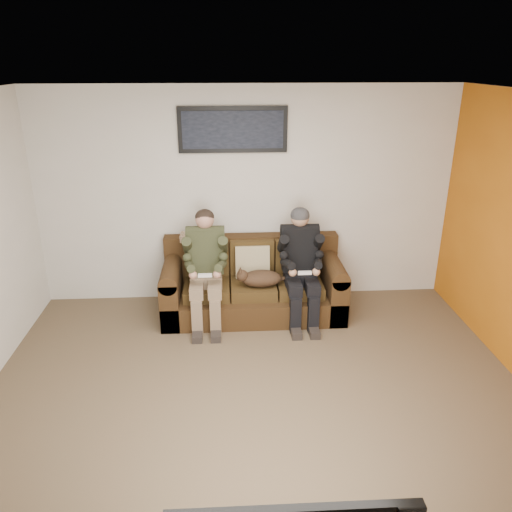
{
  "coord_description": "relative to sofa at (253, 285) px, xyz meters",
  "views": [
    {
      "loc": [
        -0.26,
        -3.59,
        2.86
      ],
      "look_at": [
        0.05,
        1.2,
        0.95
      ],
      "focal_mm": 35.0,
      "sensor_mm": 36.0,
      "label": 1
    }
  ],
  "objects": [
    {
      "name": "floor",
      "position": [
        -0.05,
        -1.83,
        -0.33
      ],
      "size": [
        5.0,
        5.0,
        0.0
      ],
      "primitive_type": "plane",
      "color": "brown",
      "rests_on": "ground"
    },
    {
      "name": "ceiling",
      "position": [
        -0.05,
        -1.83,
        2.27
      ],
      "size": [
        5.0,
        5.0,
        0.0
      ],
      "primitive_type": "plane",
      "rotation": [
        3.14,
        0.0,
        0.0
      ],
      "color": "silver",
      "rests_on": "ground"
    },
    {
      "name": "wall_back",
      "position": [
        -0.05,
        0.42,
        0.97
      ],
      "size": [
        5.0,
        0.0,
        5.0
      ],
      "primitive_type": "plane",
      "rotation": [
        1.57,
        0.0,
        0.0
      ],
      "color": "beige",
      "rests_on": "ground"
    },
    {
      "name": "sofa",
      "position": [
        0.0,
        0.0,
        0.0
      ],
      "size": [
        2.11,
        0.91,
        0.86
      ],
      "color": "#392411",
      "rests_on": "ground"
    },
    {
      "name": "throw_pillow",
      "position": [
        0.0,
        0.04,
        0.29
      ],
      "size": [
        0.4,
        0.19,
        0.4
      ],
      "primitive_type": "cube",
      "rotation": [
        -0.21,
        0.0,
        0.0
      ],
      "color": "tan",
      "rests_on": "sofa"
    },
    {
      "name": "throw_blanket",
      "position": [
        -0.64,
        0.26,
        0.54
      ],
      "size": [
        0.43,
        0.21,
        0.08
      ],
      "primitive_type": "cube",
      "color": "#C3AC8F",
      "rests_on": "sofa"
    },
    {
      "name": "person_left",
      "position": [
        -0.54,
        -0.18,
        0.39
      ],
      "size": [
        0.51,
        0.87,
        1.28
      ],
      "color": "#816950",
      "rests_on": "sofa"
    },
    {
      "name": "person_right",
      "position": [
        0.54,
        -0.18,
        0.39
      ],
      "size": [
        0.51,
        0.86,
        1.29
      ],
      "color": "black",
      "rests_on": "sofa"
    },
    {
      "name": "cat",
      "position": [
        0.07,
        -0.24,
        0.2
      ],
      "size": [
        0.66,
        0.26,
        0.24
      ],
      "color": "#4A301D",
      "rests_on": "sofa"
    },
    {
      "name": "framed_poster",
      "position": [
        -0.2,
        0.39,
        1.77
      ],
      "size": [
        1.25,
        0.05,
        0.52
      ],
      "color": "black",
      "rests_on": "wall_back"
    }
  ]
}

